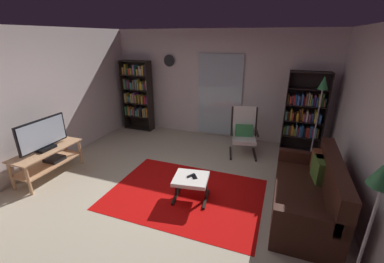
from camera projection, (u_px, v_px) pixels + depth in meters
ground_plane at (168, 195)px, 4.09m from camera, size 7.02×7.02×0.00m
wall_back at (217, 85)px, 6.16m from camera, size 5.60×0.06×2.60m
wall_left at (29, 103)px, 4.50m from camera, size 0.06×6.00×2.60m
glass_door_panel at (219, 96)px, 6.16m from camera, size 1.10×0.01×2.00m
area_rug at (185, 194)px, 4.11m from camera, size 2.46×1.77×0.01m
tv_stand at (49, 158)px, 4.55m from camera, size 0.49×1.23×0.54m
television at (43, 136)px, 4.37m from camera, size 0.20×0.95×0.56m
bookshelf_near_tv at (138, 94)px, 6.70m from camera, size 0.80×0.30×1.85m
bookshelf_near_sofa at (304, 114)px, 5.40m from camera, size 0.82×0.30×1.76m
leather_sofa at (309, 194)px, 3.57m from camera, size 0.81×1.81×0.89m
lounge_armchair at (244, 130)px, 5.39m from camera, size 0.69×0.76×1.02m
ottoman at (191, 181)px, 3.88m from camera, size 0.59×0.55×0.39m
tv_remote at (191, 175)px, 3.89m from camera, size 0.11×0.14×0.02m
cell_phone at (194, 177)px, 3.87m from camera, size 0.14×0.15×0.01m
floor_lamp_by_sofa at (381, 191)px, 1.86m from camera, size 0.22×0.22×1.63m
floor_lamp_by_shelf at (321, 97)px, 4.52m from camera, size 0.22×0.22×1.77m
wall_clock at (169, 61)px, 6.30m from camera, size 0.29×0.03×0.29m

